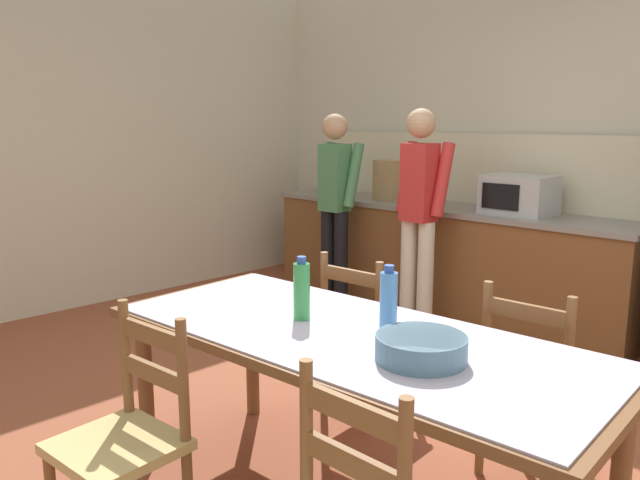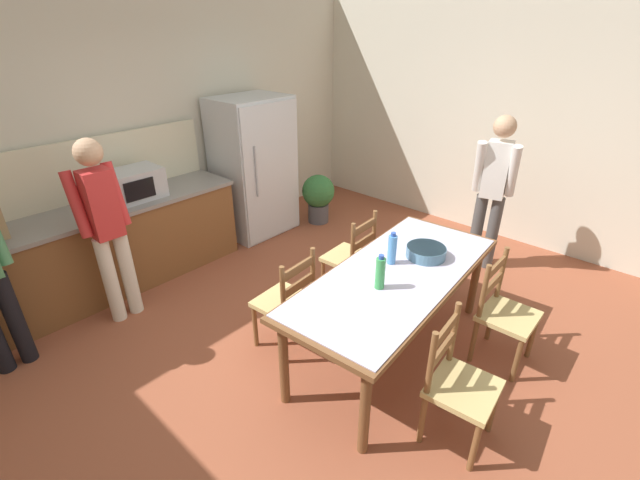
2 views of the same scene
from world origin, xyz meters
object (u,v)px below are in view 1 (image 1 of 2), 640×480
(paper_bag, at_px, (388,180))
(bottle_near_centre, at_px, (302,290))
(microwave, at_px, (519,195))
(chair_side_far_left, at_px, (365,338))
(bottle_off_centre, at_px, (389,301))
(serving_bowl, at_px, (421,346))
(chair_side_far_right, at_px, (535,385))
(person_at_sink, at_px, (335,198))
(dining_table, at_px, (350,351))
(chair_side_near_left, at_px, (126,439))
(person_at_counter, at_px, (419,206))

(paper_bag, xyz_separation_m, bottle_near_centre, (1.71, -2.67, -0.17))
(microwave, distance_m, paper_bag, 1.27)
(chair_side_far_left, bearing_deg, bottle_off_centre, 132.67)
(paper_bag, bearing_deg, serving_bowl, -49.00)
(microwave, bearing_deg, chair_side_far_left, -84.72)
(microwave, distance_m, bottle_off_centre, 2.67)
(microwave, bearing_deg, chair_side_far_right, -59.54)
(microwave, bearing_deg, bottle_off_centre, -72.57)
(microwave, bearing_deg, person_at_sink, -161.14)
(paper_bag, height_order, dining_table, paper_bag)
(bottle_near_centre, relative_size, person_at_sink, 0.16)
(chair_side_near_left, height_order, person_at_counter, person_at_counter)
(microwave, xyz_separation_m, serving_bowl, (1.07, -2.70, -0.22))
(bottle_off_centre, xyz_separation_m, person_at_sink, (-2.26, 2.05, 0.03))
(microwave, xyz_separation_m, bottle_off_centre, (0.80, -2.54, -0.14))
(serving_bowl, height_order, chair_side_far_right, chair_side_far_right)
(microwave, distance_m, chair_side_far_left, 2.06)
(dining_table, bearing_deg, person_at_counter, 120.24)
(paper_bag, relative_size, chair_side_far_left, 0.40)
(person_at_counter, bearing_deg, dining_table, -149.76)
(person_at_sink, bearing_deg, dining_table, -134.98)
(chair_side_far_right, xyz_separation_m, person_at_sink, (-2.58, 1.40, 0.49))
(bottle_near_centre, distance_m, chair_side_near_left, 0.88)
(microwave, distance_m, person_at_counter, 0.76)
(bottle_off_centre, bearing_deg, chair_side_far_right, 63.66)
(chair_side_far_right, bearing_deg, serving_bowl, 83.29)
(paper_bag, xyz_separation_m, dining_table, (1.97, -2.65, -0.38))
(dining_table, distance_m, bottle_off_centre, 0.25)
(chair_side_far_left, bearing_deg, person_at_counter, -67.67)
(bottle_off_centre, height_order, person_at_sink, person_at_sink)
(person_at_sink, bearing_deg, serving_bowl, -130.99)
(bottle_near_centre, height_order, bottle_off_centre, same)
(person_at_sink, bearing_deg, person_at_counter, -91.24)
(dining_table, xyz_separation_m, chair_side_far_right, (0.41, 0.76, -0.25))
(dining_table, xyz_separation_m, person_at_sink, (-2.16, 2.16, 0.24))
(bottle_near_centre, relative_size, bottle_off_centre, 1.00)
(dining_table, relative_size, person_at_sink, 1.30)
(microwave, xyz_separation_m, chair_side_far_right, (1.12, -1.90, -0.60))
(serving_bowl, relative_size, chair_side_far_left, 0.35)
(person_at_sink, xyz_separation_m, person_at_counter, (0.91, -0.02, 0.02))
(dining_table, bearing_deg, microwave, 104.79)
(bottle_near_centre, height_order, chair_side_near_left, bottle_near_centre)
(dining_table, relative_size, chair_side_far_left, 2.36)
(chair_side_far_left, bearing_deg, dining_table, 122.66)
(dining_table, bearing_deg, bottle_near_centre, -175.84)
(dining_table, distance_m, bottle_near_centre, 0.33)
(chair_side_far_left, xyz_separation_m, person_at_counter, (-0.73, 1.45, 0.51))
(chair_side_near_left, bearing_deg, bottle_near_centre, 72.95)
(chair_side_far_right, bearing_deg, microwave, -62.96)
(paper_bag, xyz_separation_m, chair_side_far_right, (2.39, -1.89, -0.63))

